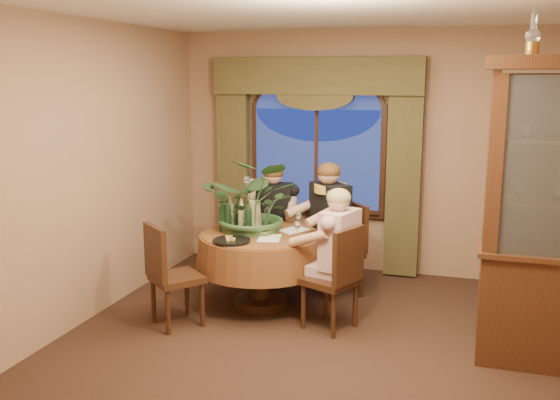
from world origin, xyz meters
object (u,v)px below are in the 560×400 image
(oil_lamp_left, at_px, (533,32))
(wine_bottle_5, at_px, (230,213))
(dining_table, at_px, (261,270))
(wine_bottle_1, at_px, (248,217))
(chair_back_right, at_px, (339,250))
(wine_bottle_3, at_px, (228,216))
(person_scarf, at_px, (330,229))
(stoneware_vase, at_px, (254,216))
(olive_bowl, at_px, (262,233))
(chair_back, at_px, (268,238))
(person_pink, at_px, (339,258))
(wine_bottle_4, at_px, (239,212))
(wine_bottle_2, at_px, (241,216))
(wine_bottle_0, at_px, (222,216))
(chair_front_left, at_px, (177,275))
(person_back, at_px, (274,222))
(centerpiece_plant, at_px, (256,168))

(oil_lamp_left, relative_size, wine_bottle_5, 1.03)
(dining_table, relative_size, wine_bottle_1, 3.93)
(chair_back_right, relative_size, wine_bottle_3, 2.91)
(dining_table, height_order, chair_back_right, chair_back_right)
(person_scarf, height_order, wine_bottle_3, person_scarf)
(stoneware_vase, height_order, olive_bowl, stoneware_vase)
(chair_back, height_order, wine_bottle_1, wine_bottle_1)
(person_pink, height_order, person_scarf, person_scarf)
(person_scarf, distance_m, wine_bottle_4, 0.98)
(wine_bottle_3, relative_size, wine_bottle_5, 1.00)
(wine_bottle_2, bearing_deg, wine_bottle_0, -162.73)
(person_scarf, relative_size, wine_bottle_0, 4.28)
(chair_front_left, bearing_deg, person_pink, 56.82)
(oil_lamp_left, xyz_separation_m, wine_bottle_1, (-2.46, 0.48, -1.69))
(person_scarf, bearing_deg, stoneware_vase, 80.91)
(person_back, xyz_separation_m, olive_bowl, (0.19, -0.94, 0.12))
(wine_bottle_4, bearing_deg, wine_bottle_1, -45.83)
(centerpiece_plant, xyz_separation_m, olive_bowl, (0.13, -0.18, -0.60))
(oil_lamp_left, height_order, wine_bottle_4, oil_lamp_left)
(oil_lamp_left, relative_size, wine_bottle_3, 1.03)
(dining_table, xyz_separation_m, wine_bottle_3, (-0.33, -0.05, 0.54))
(person_scarf, distance_m, wine_bottle_2, 0.98)
(oil_lamp_left, distance_m, chair_front_left, 3.61)
(centerpiece_plant, bearing_deg, wine_bottle_3, -145.55)
(chair_back_right, height_order, olive_bowl, chair_back_right)
(person_back, bearing_deg, wine_bottle_4, 70.08)
(dining_table, xyz_separation_m, person_pink, (0.85, -0.26, 0.27))
(olive_bowl, bearing_deg, person_scarf, 49.61)
(wine_bottle_5, bearing_deg, wine_bottle_0, -99.47)
(wine_bottle_5, bearing_deg, centerpiece_plant, 3.93)
(person_scarf, distance_m, wine_bottle_1, 0.94)
(chair_back_right, relative_size, stoneware_vase, 3.17)
(person_pink, bearing_deg, person_scarf, 35.62)
(person_back, bearing_deg, olive_bowl, 91.55)
(chair_back, distance_m, person_scarf, 0.85)
(wine_bottle_2, height_order, wine_bottle_5, same)
(chair_back_right, height_order, wine_bottle_3, wine_bottle_3)
(chair_back, height_order, person_scarf, person_scarf)
(oil_lamp_left, distance_m, wine_bottle_4, 3.18)
(person_back, distance_m, wine_bottle_5, 0.85)
(chair_back_right, xyz_separation_m, wine_bottle_0, (-1.06, -0.62, 0.44))
(stoneware_vase, xyz_separation_m, wine_bottle_4, (-0.18, 0.05, 0.01))
(wine_bottle_2, xyz_separation_m, wine_bottle_3, (-0.12, -0.06, 0.00))
(person_pink, relative_size, olive_bowl, 7.79)
(wine_bottle_5, bearing_deg, person_pink, -16.20)
(chair_back_right, bearing_deg, chair_back, 33.78)
(wine_bottle_0, bearing_deg, chair_back_right, 30.12)
(oil_lamp_left, relative_size, wine_bottle_1, 1.03)
(chair_back_right, height_order, person_back, person_back)
(olive_bowl, height_order, wine_bottle_0, wine_bottle_0)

